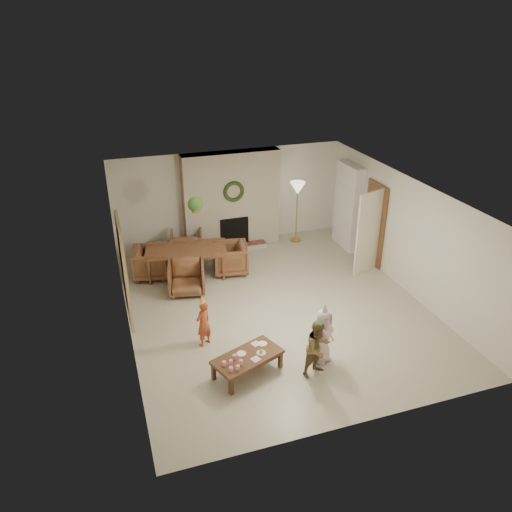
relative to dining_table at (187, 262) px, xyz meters
name	(u,v)px	position (x,y,z in m)	size (l,w,h in m)	color
floor	(275,306)	(1.48, -2.00, -0.33)	(7.00, 7.00, 0.00)	#B7B29E
ceiling	(278,194)	(1.48, -2.00, 2.17)	(7.00, 7.00, 0.00)	white
wall_back	(229,197)	(1.48, 1.50, 0.92)	(7.00, 7.00, 0.00)	silver
wall_front	(364,357)	(1.48, -5.50, 0.92)	(7.00, 7.00, 0.00)	silver
wall_left	(123,276)	(-1.52, -2.00, 0.92)	(7.00, 7.00, 0.00)	silver
wall_right	(406,234)	(4.48, -2.00, 0.92)	(7.00, 7.00, 0.00)	silver
fireplace_mass	(232,200)	(1.48, 1.30, 0.92)	(2.50, 0.40, 2.50)	#551D16
fireplace_hearth	(236,247)	(1.48, 0.95, -0.27)	(1.60, 0.30, 0.12)	maroon
fireplace_firebox	(234,231)	(1.48, 1.12, 0.12)	(0.75, 0.12, 0.75)	black
fireplace_wreath	(234,192)	(1.48, 1.07, 1.22)	(0.54, 0.54, 0.10)	#1C3614
floor_lamp_base	(296,240)	(3.18, 1.00, -0.31)	(0.31, 0.31, 0.03)	gold
floor_lamp_post	(297,214)	(3.18, 1.00, 0.44)	(0.03, 0.03, 1.48)	gold
floor_lamp_shade	(298,188)	(3.18, 1.00, 1.15)	(0.39, 0.39, 0.33)	beige
bookshelf_carcass	(349,206)	(4.32, 0.30, 0.77)	(0.30, 1.00, 2.20)	white
bookshelf_shelf_a	(346,230)	(4.30, 0.30, 0.12)	(0.30, 0.92, 0.03)	white
bookshelf_shelf_b	(347,215)	(4.30, 0.30, 0.52)	(0.30, 0.92, 0.03)	white
bookshelf_shelf_c	(348,201)	(4.30, 0.30, 0.92)	(0.30, 0.92, 0.03)	white
bookshelf_shelf_d	(350,186)	(4.30, 0.30, 1.32)	(0.30, 0.92, 0.03)	white
books_row_lower	(348,227)	(4.28, 0.15, 0.26)	(0.20, 0.40, 0.24)	#AE4220
books_row_mid	(346,210)	(4.28, 0.35, 0.66)	(0.20, 0.44, 0.24)	#26488C
books_row_upper	(350,197)	(4.28, 0.20, 1.05)	(0.20, 0.36, 0.22)	#BE7328
door_frame	(375,224)	(4.44, -0.80, 0.69)	(0.05, 0.86, 2.04)	brown
door_leaf	(368,233)	(4.06, -1.18, 0.67)	(0.05, 0.80, 2.00)	beige
curtain_panel	(124,271)	(-1.48, -1.80, 0.92)	(0.06, 1.20, 2.00)	tan
dining_table	(187,262)	(0.00, 0.00, 0.00)	(1.87, 1.04, 0.66)	brown
dining_chair_near	(187,277)	(-0.16, -0.80, 0.03)	(0.77, 0.80, 0.72)	brown
dining_chair_far	(187,246)	(0.16, 0.80, 0.03)	(0.77, 0.80, 0.72)	brown
dining_chair_left	(151,263)	(-0.80, 0.16, 0.03)	(0.77, 0.80, 0.72)	brown
dining_chair_right	(230,258)	(1.01, -0.20, 0.03)	(0.77, 0.80, 0.72)	brown
hanging_plant_cord	(194,194)	(0.18, -0.50, 1.82)	(0.01, 0.01, 0.70)	tan
hanging_plant_pot	(195,209)	(0.18, -0.50, 1.47)	(0.16, 0.16, 0.12)	#984F31
hanging_plant_foliage	(195,204)	(0.18, -0.50, 1.59)	(0.32, 0.32, 0.32)	#26501A
coffee_table_top	(247,357)	(0.28, -3.86, 0.01)	(1.19, 0.59, 0.05)	#51301B
coffee_table_apron	(248,360)	(0.28, -3.86, -0.05)	(1.10, 0.50, 0.07)	#51301B
coffee_leg_fl	(231,387)	(-0.13, -4.28, -0.17)	(0.06, 0.06, 0.31)	#51301B
coffee_leg_fr	(280,360)	(0.87, -3.88, -0.17)	(0.06, 0.06, 0.31)	#51301B
coffee_leg_bl	(214,372)	(-0.31, -3.83, -0.17)	(0.06, 0.06, 0.31)	#51301B
coffee_leg_br	(262,347)	(0.69, -3.43, -0.17)	(0.06, 0.06, 0.31)	#51301B
cup_a	(231,369)	(-0.09, -4.15, 0.08)	(0.06, 0.06, 0.08)	white
cup_b	(224,363)	(-0.16, -3.98, 0.08)	(0.06, 0.06, 0.08)	white
cup_c	(238,368)	(0.02, -4.16, 0.08)	(0.06, 0.06, 0.08)	white
cup_d	(231,362)	(-0.04, -3.98, 0.08)	(0.06, 0.06, 0.08)	white
cup_e	(241,362)	(0.12, -4.04, 0.08)	(0.06, 0.06, 0.08)	white
cup_f	(235,357)	(0.05, -3.87, 0.08)	(0.06, 0.06, 0.08)	white
plate_a	(241,353)	(0.20, -3.77, 0.04)	(0.16, 0.16, 0.01)	white
plate_b	(261,353)	(0.53, -3.86, 0.04)	(0.16, 0.16, 0.01)	white
plate_c	(262,344)	(0.63, -3.62, 0.04)	(0.16, 0.16, 0.01)	white
food_scoop	(261,351)	(0.53, -3.86, 0.08)	(0.06, 0.06, 0.06)	tan
napkin_left	(256,359)	(0.38, -3.99, 0.04)	(0.14, 0.14, 0.01)	#EFB0C0
napkin_right	(256,344)	(0.52, -3.59, 0.04)	(0.14, 0.14, 0.01)	#EFB0C0
child_red	(203,323)	(-0.24, -2.82, 0.14)	(0.34, 0.22, 0.93)	#AC4625
party_hat_red	(202,300)	(-0.24, -2.82, 0.64)	(0.13, 0.13, 0.18)	#F2FE54
child_plaid	(318,348)	(1.40, -4.23, 0.19)	(0.51, 0.39, 1.04)	brown
party_hat_plaid	(320,320)	(1.40, -4.23, 0.75)	(0.12, 0.12, 0.17)	#55C76D
child_pink	(323,336)	(1.63, -3.94, 0.19)	(0.51, 0.33, 1.04)	beige
party_hat_pink	(325,309)	(1.63, -3.94, 0.76)	(0.14, 0.14, 0.19)	#B8B9BF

